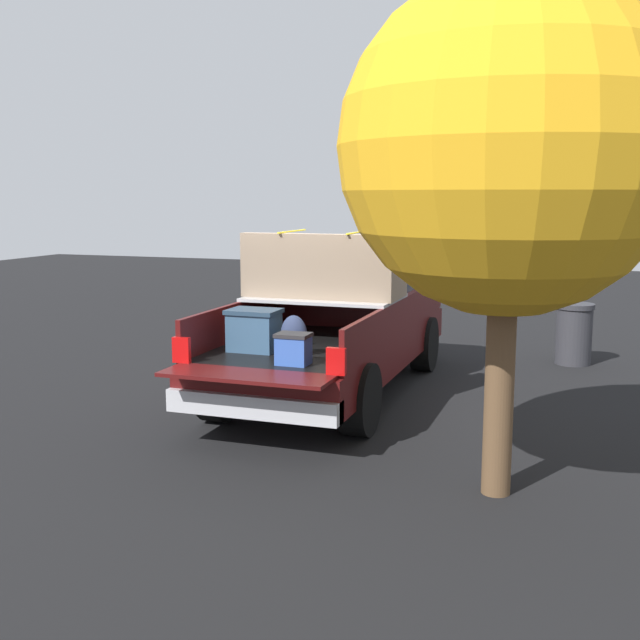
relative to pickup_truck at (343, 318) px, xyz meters
The scene contains 4 objects.
ground_plane 1.05m from the pickup_truck, behind, with size 40.00×40.00×0.00m, color black.
pickup_truck is the anchor object (origin of this frame).
tree_background 4.73m from the pickup_truck, 143.05° to the right, with size 2.93×2.93×4.57m.
trash_can 4.06m from the pickup_truck, 49.15° to the right, with size 0.60×0.60×0.98m.
Camera 1 is at (-9.93, -3.27, 2.69)m, focal length 43.81 mm.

